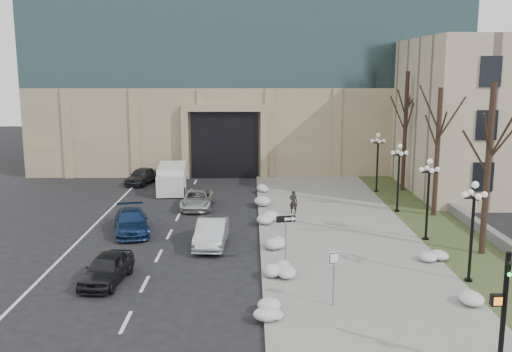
# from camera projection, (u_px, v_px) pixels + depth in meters

# --- Properties ---
(ground) EXTENTS (160.00, 160.00, 0.00)m
(ground) POSITION_uv_depth(u_px,v_px,m) (298.00, 346.00, 20.11)
(ground) COLOR black
(ground) RESTS_ON ground
(sidewalk) EXTENTS (9.00, 40.00, 0.12)m
(sidewalk) POSITION_uv_depth(u_px,v_px,m) (338.00, 233.00, 33.89)
(sidewalk) COLOR gray
(sidewalk) RESTS_ON ground
(curb) EXTENTS (0.30, 40.00, 0.14)m
(curb) POSITION_uv_depth(u_px,v_px,m) (262.00, 233.00, 33.85)
(curb) COLOR gray
(curb) RESTS_ON ground
(grass_strip) EXTENTS (4.00, 40.00, 0.10)m
(grass_strip) POSITION_uv_depth(u_px,v_px,m) (446.00, 233.00, 33.95)
(grass_strip) COLOR #324321
(grass_strip) RESTS_ON ground
(stone_wall) EXTENTS (0.50, 30.00, 0.70)m
(stone_wall) POSITION_uv_depth(u_px,v_px,m) (468.00, 219.00, 35.87)
(stone_wall) COLOR slate
(stone_wall) RESTS_ON ground
(car_a) EXTENTS (2.07, 4.14, 1.36)m
(car_a) POSITION_uv_depth(u_px,v_px,m) (107.00, 268.00, 26.03)
(car_a) COLOR black
(car_a) RESTS_ON ground
(car_b) EXTENTS (1.79, 4.61, 1.50)m
(car_b) POSITION_uv_depth(u_px,v_px,m) (212.00, 233.00, 31.47)
(car_b) COLOR #B8BCC0
(car_b) RESTS_ON ground
(car_c) EXTENTS (3.05, 5.13, 1.39)m
(car_c) POSITION_uv_depth(u_px,v_px,m) (131.00, 222.00, 33.98)
(car_c) COLOR navy
(car_c) RESTS_ON ground
(car_d) EXTENTS (2.18, 4.56, 1.25)m
(car_d) POSITION_uv_depth(u_px,v_px,m) (197.00, 199.00, 40.07)
(car_d) COLOR #B9B9B9
(car_d) RESTS_ON ground
(car_e) EXTENTS (2.58, 4.38, 1.40)m
(car_e) POSITION_uv_depth(u_px,v_px,m) (142.00, 176.00, 48.59)
(car_e) COLOR #2C2D31
(car_e) RESTS_ON ground
(pedestrian) EXTENTS (0.65, 0.51, 1.55)m
(pedestrian) POSITION_uv_depth(u_px,v_px,m) (293.00, 202.00, 38.15)
(pedestrian) COLOR black
(pedestrian) RESTS_ON sidewalk
(box_truck) EXTENTS (2.63, 6.34, 1.96)m
(box_truck) POSITION_uv_depth(u_px,v_px,m) (172.00, 179.00, 45.87)
(box_truck) COLOR silver
(box_truck) RESTS_ON ground
(one_way_sign) EXTENTS (1.01, 0.33, 2.69)m
(one_way_sign) POSITION_uv_depth(u_px,v_px,m) (289.00, 225.00, 27.56)
(one_way_sign) COLOR slate
(one_way_sign) RESTS_ON ground
(keep_sign) EXTENTS (0.50, 0.21, 2.41)m
(keep_sign) POSITION_uv_depth(u_px,v_px,m) (334.00, 267.00, 23.01)
(keep_sign) COLOR slate
(keep_sign) RESTS_ON ground
(traffic_signal) EXTENTS (0.70, 0.94, 4.15)m
(traffic_signal) POSITION_uv_depth(u_px,v_px,m) (502.00, 316.00, 17.75)
(traffic_signal) COLOR black
(traffic_signal) RESTS_ON ground
(snow_clump_b) EXTENTS (1.10, 1.60, 0.36)m
(snow_clump_b) POSITION_uv_depth(u_px,v_px,m) (274.00, 311.00, 22.35)
(snow_clump_b) COLOR silver
(snow_clump_b) RESTS_ON sidewalk
(snow_clump_c) EXTENTS (1.10, 1.60, 0.36)m
(snow_clump_c) POSITION_uv_depth(u_px,v_px,m) (279.00, 271.00, 26.77)
(snow_clump_c) COLOR silver
(snow_clump_c) RESTS_ON sidewalk
(snow_clump_d) EXTENTS (1.10, 1.60, 0.36)m
(snow_clump_d) POSITION_uv_depth(u_px,v_px,m) (274.00, 244.00, 30.87)
(snow_clump_d) COLOR silver
(snow_clump_d) RESTS_ON sidewalk
(snow_clump_e) EXTENTS (1.10, 1.60, 0.36)m
(snow_clump_e) POSITION_uv_depth(u_px,v_px,m) (270.00, 219.00, 36.14)
(snow_clump_e) COLOR silver
(snow_clump_e) RESTS_ON sidewalk
(snow_clump_f) EXTENTS (1.10, 1.60, 0.36)m
(snow_clump_f) POSITION_uv_depth(u_px,v_px,m) (265.00, 202.00, 40.60)
(snow_clump_f) COLOR silver
(snow_clump_f) RESTS_ON sidewalk
(snow_clump_g) EXTENTS (1.10, 1.60, 0.36)m
(snow_clump_g) POSITION_uv_depth(u_px,v_px,m) (261.00, 190.00, 44.95)
(snow_clump_g) COLOR silver
(snow_clump_g) RESTS_ON sidewalk
(snow_clump_h) EXTENTS (1.10, 1.60, 0.36)m
(snow_clump_h) POSITION_uv_depth(u_px,v_px,m) (478.00, 303.00, 23.08)
(snow_clump_h) COLOR silver
(snow_clump_h) RESTS_ON sidewalk
(snow_clump_i) EXTENTS (1.10, 1.60, 0.36)m
(snow_clump_i) POSITION_uv_depth(u_px,v_px,m) (433.00, 256.00, 28.97)
(snow_clump_i) COLOR silver
(snow_clump_i) RESTS_ON sidewalk
(lamppost_a) EXTENTS (1.18, 1.18, 4.76)m
(lamppost_a) POSITION_uv_depth(u_px,v_px,m) (473.00, 218.00, 25.51)
(lamppost_a) COLOR black
(lamppost_a) RESTS_ON ground
(lamppost_b) EXTENTS (1.18, 1.18, 4.76)m
(lamppost_b) POSITION_uv_depth(u_px,v_px,m) (428.00, 188.00, 31.90)
(lamppost_b) COLOR black
(lamppost_b) RESTS_ON ground
(lamppost_c) EXTENTS (1.18, 1.18, 4.76)m
(lamppost_c) POSITION_uv_depth(u_px,v_px,m) (399.00, 169.00, 38.29)
(lamppost_c) COLOR black
(lamppost_c) RESTS_ON ground
(lamppost_d) EXTENTS (1.18, 1.18, 4.76)m
(lamppost_d) POSITION_uv_depth(u_px,v_px,m) (378.00, 154.00, 44.68)
(lamppost_d) COLOR black
(lamppost_d) RESTS_ON ground
(tree_near) EXTENTS (3.20, 3.20, 9.00)m
(tree_near) POSITION_uv_depth(u_px,v_px,m) (490.00, 145.00, 28.96)
(tree_near) COLOR black
(tree_near) RESTS_ON ground
(tree_mid) EXTENTS (3.20, 3.20, 8.50)m
(tree_mid) POSITION_uv_depth(u_px,v_px,m) (438.00, 134.00, 36.88)
(tree_mid) COLOR black
(tree_mid) RESTS_ON ground
(tree_far) EXTENTS (3.20, 3.20, 9.50)m
(tree_far) POSITION_uv_depth(u_px,v_px,m) (406.00, 115.00, 44.62)
(tree_far) COLOR black
(tree_far) RESTS_ON ground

